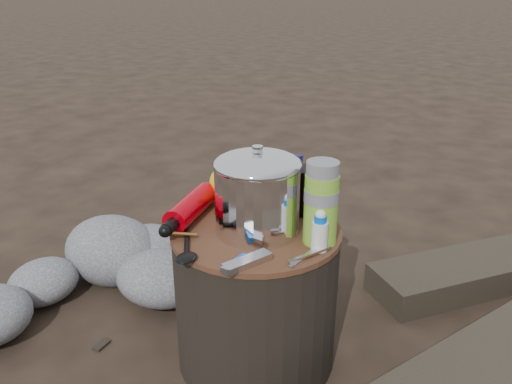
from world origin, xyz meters
The scene contains 15 objects.
ground centered at (0.00, 0.00, 0.00)m, with size 60.00×60.00×0.00m, color #2E2219.
stump centered at (0.00, 0.00, 0.19)m, with size 0.41×0.41×0.38m, color black.
rock_ring centered at (-0.55, -0.20, 0.10)m, with size 0.47×1.03×0.20m, color slate, non-canonical shape.
foil_windscreen centered at (-0.02, 0.04, 0.45)m, with size 0.21×0.21×0.13m, color silver.
camping_pot centered at (0.01, -0.01, 0.48)m, with size 0.20×0.20×0.20m, color silver.
fuel_bottle centered at (-0.17, -0.02, 0.41)m, with size 0.06×0.25×0.06m, color #C0000C, non-canonical shape.
thermos centered at (0.16, 0.01, 0.48)m, with size 0.08×0.08×0.19m, color #80B932.
travel_mug centered at (0.08, 0.15, 0.44)m, with size 0.08×0.08×0.12m, color black.
stuff_sack centered at (-0.12, 0.12, 0.44)m, with size 0.16×0.13×0.11m, color yellow.
food_pouch centered at (-0.02, 0.16, 0.45)m, with size 0.11×0.03×0.15m, color navy.
lighter centered at (0.05, -0.17, 0.39)m, with size 0.02×0.08×0.01m, color blue.
multitool centered at (0.06, -0.16, 0.39)m, with size 0.03×0.11×0.02m, color silver.
pot_grabber centered at (0.16, -0.07, 0.39)m, with size 0.03×0.12×0.01m, color silver, non-canonical shape.
spork centered at (-0.11, -0.14, 0.39)m, with size 0.04×0.17×0.01m, color black, non-canonical shape.
squeeze_bottle centered at (0.17, -0.03, 0.43)m, with size 0.04×0.04×0.09m, color white.
Camera 1 is at (0.53, -1.01, 0.95)m, focal length 36.56 mm.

